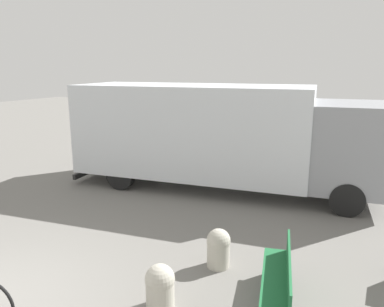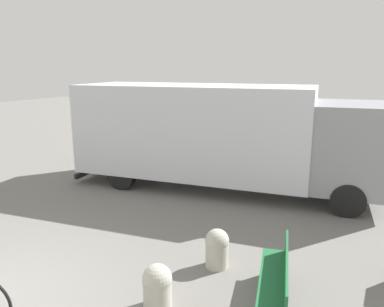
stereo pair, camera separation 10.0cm
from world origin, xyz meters
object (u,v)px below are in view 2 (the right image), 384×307
Objects in this scene: park_bench at (278,280)px; bollard_far_bench at (217,247)px; bollard_near_bench at (157,286)px; delivery_truck at (220,132)px.

bollard_far_bench is at bearing 47.64° from park_bench.
bollard_far_bench reaches higher than bollard_near_bench.
park_bench is 2.74× the size of bollard_far_bench.
delivery_truck is at bearing 18.52° from park_bench.
bollard_far_bench is (0.29, 1.49, 0.02)m from bollard_near_bench.
park_bench reaches higher than bollard_far_bench.
delivery_truck is at bearing 113.85° from bollard_far_bench.
park_bench is 1.78m from bollard_near_bench.
bollard_far_bench is (-1.30, 0.69, -0.11)m from park_bench.
park_bench is 2.84× the size of bollard_near_bench.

